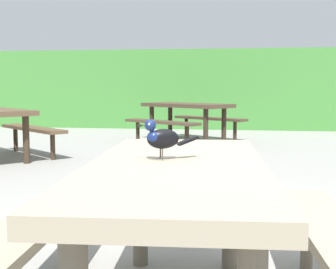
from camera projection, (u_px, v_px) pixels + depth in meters
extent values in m
cube|color=#428438|center=(242.00, 89.00, 12.30)|extent=(28.00, 1.53, 1.98)
cube|color=gray|center=(177.00, 170.00, 2.08)|extent=(0.88, 1.85, 0.07)
cylinder|color=#635B4C|center=(140.00, 210.00, 2.84)|extent=(0.09, 0.09, 0.67)
cylinder|color=#635B4C|center=(230.00, 212.00, 2.80)|extent=(0.09, 0.09, 0.67)
cube|color=gray|center=(24.00, 231.00, 2.17)|extent=(0.39, 1.72, 0.05)
cylinder|color=#635B4C|center=(67.00, 234.00, 2.83)|extent=(0.07, 0.07, 0.39)
cylinder|color=#635B4C|center=(307.00, 241.00, 2.71)|extent=(0.07, 0.07, 0.39)
ellipsoid|color=black|center=(163.00, 139.00, 2.14)|extent=(0.17, 0.13, 0.09)
ellipsoid|color=navy|center=(154.00, 138.00, 2.12)|extent=(0.09, 0.08, 0.06)
sphere|color=navy|center=(150.00, 125.00, 2.11)|extent=(0.05, 0.05, 0.05)
sphere|color=#EAE08C|center=(149.00, 124.00, 2.09)|extent=(0.01, 0.01, 0.01)
sphere|color=#EAE08C|center=(146.00, 124.00, 2.13)|extent=(0.01, 0.01, 0.01)
cone|color=black|center=(141.00, 125.00, 2.10)|extent=(0.03, 0.03, 0.02)
cube|color=black|center=(188.00, 141.00, 2.18)|extent=(0.10, 0.08, 0.04)
cylinder|color=#47423D|center=(163.00, 154.00, 2.13)|extent=(0.01, 0.01, 0.05)
cylinder|color=#47423D|center=(160.00, 153.00, 2.16)|extent=(0.01, 0.01, 0.05)
cylinder|color=#382B1D|center=(26.00, 140.00, 6.61)|extent=(0.09, 0.09, 0.67)
cube|color=brown|center=(33.00, 129.00, 7.41)|extent=(1.49, 1.31, 0.05)
cylinder|color=#382B1D|center=(53.00, 147.00, 6.95)|extent=(0.07, 0.07, 0.39)
cylinder|color=#382B1D|center=(16.00, 139.00, 7.91)|extent=(0.07, 0.07, 0.39)
cube|color=#473828|center=(187.00, 105.00, 9.22)|extent=(1.91, 1.67, 0.07)
cylinder|color=#2E241A|center=(206.00, 127.00, 8.58)|extent=(0.09, 0.09, 0.67)
cylinder|color=#2E241A|center=(224.00, 126.00, 8.96)|extent=(0.09, 0.09, 0.67)
cylinder|color=#2E241A|center=(152.00, 123.00, 9.55)|extent=(0.09, 0.09, 0.67)
cylinder|color=#2E241A|center=(170.00, 122.00, 9.93)|extent=(0.09, 0.09, 0.67)
cube|color=#473828|center=(161.00, 122.00, 8.75)|extent=(1.55, 1.22, 0.05)
cylinder|color=#2E241A|center=(187.00, 137.00, 8.33)|extent=(0.07, 0.07, 0.39)
cylinder|color=#2E241A|center=(138.00, 132.00, 9.22)|extent=(0.07, 0.07, 0.39)
cube|color=#473828|center=(210.00, 118.00, 9.75)|extent=(1.55, 1.22, 0.05)
cylinder|color=#2E241A|center=(235.00, 131.00, 9.32)|extent=(0.07, 0.07, 0.39)
cylinder|color=#2E241A|center=(186.00, 127.00, 10.21)|extent=(0.07, 0.07, 0.39)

